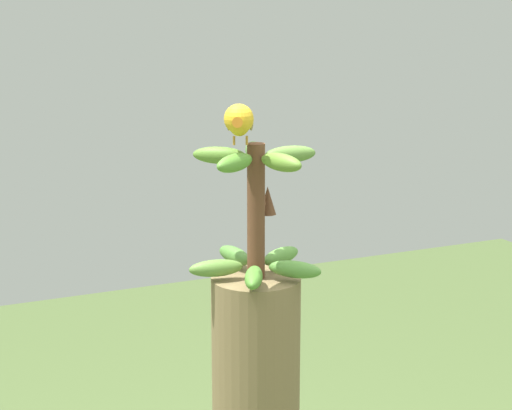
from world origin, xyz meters
The scene contains 2 objects.
banana_bunch centered at (0.00, 0.00, 1.51)m, with size 0.28×0.28×0.29m.
perched_bird centered at (-0.04, -0.02, 1.70)m, with size 0.12×0.21×0.09m.
Camera 1 is at (-0.74, -1.64, 1.94)m, focal length 62.91 mm.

